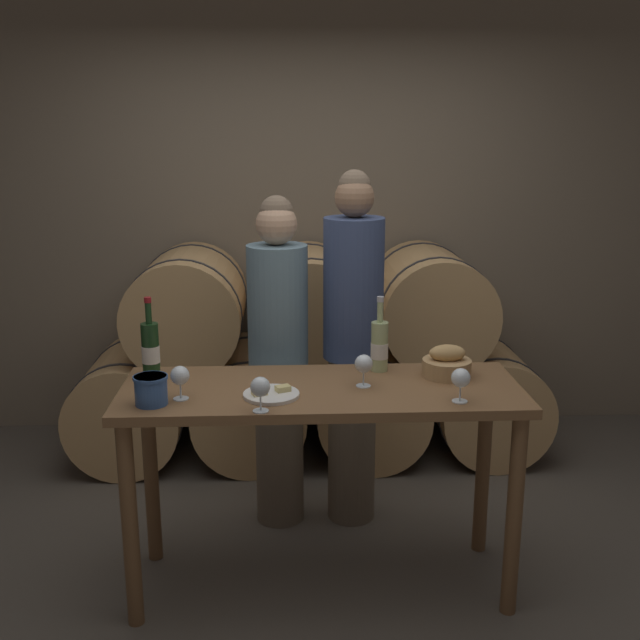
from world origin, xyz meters
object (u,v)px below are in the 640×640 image
Objects in this scene: blue_crock at (151,389)px; wine_glass_right at (461,379)px; wine_glass_left at (260,388)px; wine_glass_far_left at (180,376)px; wine_glass_center at (364,365)px; tasting_table at (321,419)px; wine_bottle_white at (379,346)px; bread_basket at (447,364)px; person_right at (353,346)px; person_left at (278,358)px; wine_bottle_red at (151,349)px; cheese_plate at (271,394)px.

wine_glass_right is at bearing -1.41° from blue_crock.
wine_glass_left is at bearing -12.70° from blue_crock.
wine_glass_far_left and wine_glass_center have the same top height.
wine_bottle_white reaches higher than tasting_table.
tasting_table is at bearing -142.01° from wine_bottle_white.
tasting_table is at bearing -168.04° from bread_basket.
person_right is 0.94m from wine_glass_left.
person_left reaches higher than wine_bottle_red.
blue_crock is 0.98× the size of wine_glass_right.
cheese_plate is (-0.74, -0.21, -0.04)m from bread_basket.
wine_glass_center is (0.72, 0.11, 0.00)m from wine_glass_far_left.
wine_bottle_red is 0.35m from blue_crock.
wine_glass_far_left is 1.00× the size of wine_glass_right.
person_left is at bearing 139.55° from wine_bottle_white.
tasting_table is 0.60m from wine_glass_right.
blue_crock is at bearing -171.73° from cheese_plate.
bread_basket is at bearing -52.55° from person_right.
person_left is at bearing 121.15° from wine_glass_center.
wine_glass_center is (-0.01, -0.58, 0.09)m from person_right.
wine_glass_center is at bearing -162.62° from bread_basket.
wine_glass_right is at bearing -20.35° from tasting_table.
person_left is 1.05m from wine_glass_right.
wine_bottle_red is at bearing 177.07° from bread_basket.
person_left reaches higher than blue_crock.
person_right is 0.59m from bread_basket.
person_left is (-0.18, 0.58, 0.08)m from tasting_table.
wine_glass_center is at bearing -0.22° from tasting_table.
wine_glass_left is at bearing -102.93° from cheese_plate.
person_right is at bearing 63.40° from wine_glass_left.
tasting_table is at bearing -14.01° from wine_bottle_red.
wine_glass_left is (-0.42, -0.84, 0.09)m from person_right.
bread_basket reaches higher than wine_glass_center.
wine_glass_right is (1.18, -0.03, 0.03)m from blue_crock.
tasting_table is 4.96× the size of wine_bottle_white.
wine_glass_right reaches higher than blue_crock.
person_right is 0.85m from wine_glass_right.
wine_glass_right is at bearing -92.59° from bread_basket.
wine_bottle_red is 1.04× the size of wine_bottle_white.
wine_bottle_white is at bearing 66.35° from wine_glass_center.
person_left is 0.85m from wine_glass_left.
wine_bottle_red is at bearing -143.06° from person_left.
person_right is 8.45× the size of bread_basket.
person_left is 12.38× the size of blue_crock.
bread_basket is 1.54× the size of wine_glass_center.
cheese_plate is (-0.20, -0.10, 0.15)m from tasting_table.
tasting_table is at bearing 47.34° from wine_glass_left.
wine_bottle_white is 1.59× the size of bread_basket.
person_left is 4.76× the size of wine_bottle_red.
wine_glass_left is (-0.50, -0.46, -0.02)m from wine_bottle_white.
cheese_plate is (-0.02, -0.68, 0.07)m from person_left.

